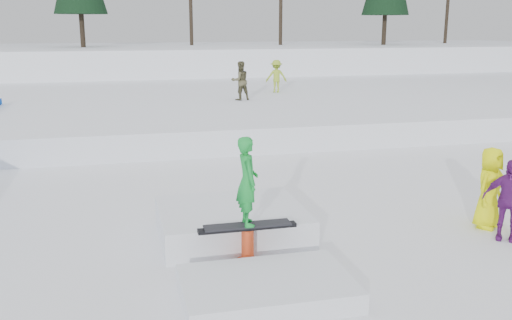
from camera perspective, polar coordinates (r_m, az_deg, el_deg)
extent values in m
plane|color=white|center=(9.98, -0.04, -8.93)|extent=(120.00, 120.00, 0.00)
cube|color=white|center=(39.11, -10.72, 9.40)|extent=(60.00, 14.00, 2.40)
cube|color=white|center=(25.29, -8.76, 5.56)|extent=(50.00, 18.00, 0.80)
cylinder|color=black|center=(23.78, -24.18, 4.41)|extent=(0.05, 0.05, 1.10)
cylinder|color=black|center=(37.51, -16.98, 12.26)|extent=(0.30, 0.30, 2.00)
cylinder|color=black|center=(41.20, 12.70, 12.57)|extent=(0.30, 0.30, 2.00)
imported|color=#4A472D|center=(23.13, -1.59, 7.93)|extent=(0.86, 0.73, 1.55)
imported|color=#94B22B|center=(25.80, 2.05, 8.37)|extent=(1.00, 0.66, 1.45)
imported|color=#631C71|center=(11.14, 23.92, -3.66)|extent=(0.92, 0.81, 1.49)
imported|color=#F4FF06|center=(11.66, 22.31, -2.59)|extent=(0.91, 0.83, 1.56)
cube|color=white|center=(10.48, -2.46, -6.25)|extent=(2.60, 2.20, 0.54)
cube|color=white|center=(8.28, 1.07, -12.71)|extent=(2.40, 1.60, 0.30)
cylinder|color=#E05126|center=(9.38, -0.84, -10.23)|extent=(0.44, 0.44, 0.06)
cylinder|color=#E05126|center=(9.28, -0.85, -8.70)|extent=(0.20, 0.20, 0.60)
cube|color=black|center=(9.16, -0.85, -6.79)|extent=(1.60, 0.16, 0.06)
cube|color=black|center=(9.14, -0.86, -6.53)|extent=(1.40, 0.28, 0.03)
imported|color=#139832|center=(8.92, -0.87, -2.13)|extent=(0.34, 0.52, 1.42)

